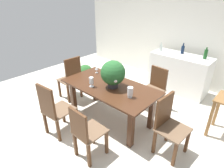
% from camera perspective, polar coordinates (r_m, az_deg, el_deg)
% --- Properties ---
extents(ground_plane, '(7.04, 7.04, 0.00)m').
position_cam_1_polar(ground_plane, '(4.00, 0.36, -9.83)').
color(ground_plane, silver).
extents(back_wall, '(6.40, 0.10, 2.60)m').
position_cam_1_polar(back_wall, '(5.54, 19.30, 14.02)').
color(back_wall, silver).
rests_on(back_wall, ground).
extents(dining_table, '(1.84, 0.95, 0.77)m').
position_cam_1_polar(dining_table, '(3.59, -0.69, -2.30)').
color(dining_table, '#422616').
rests_on(dining_table, ground).
extents(chair_foot_end, '(0.46, 0.49, 0.99)m').
position_cam_1_polar(chair_foot_end, '(3.08, 16.76, -11.13)').
color(chair_foot_end, '#4C2D19').
rests_on(chair_foot_end, ground).
extents(chair_head_end, '(0.47, 0.45, 1.06)m').
position_cam_1_polar(chair_head_end, '(4.45, -12.28, 2.15)').
color(chair_head_end, '#4C2D19').
rests_on(chair_head_end, ground).
extents(chair_near_right, '(0.41, 0.45, 0.93)m').
position_cam_1_polar(chair_near_right, '(2.87, -8.13, -14.21)').
color(chair_near_right, '#4C2D19').
rests_on(chair_near_right, ground).
extents(chair_far_right, '(0.47, 0.48, 0.93)m').
position_cam_1_polar(chair_far_right, '(4.14, 12.96, -0.74)').
color(chair_far_right, '#4C2D19').
rests_on(chair_far_right, ground).
extents(chair_near_left, '(0.48, 0.52, 1.03)m').
position_cam_1_polar(chair_near_left, '(3.39, -17.46, -7.14)').
color(chair_near_left, '#4C2D19').
rests_on(chair_near_left, ground).
extents(flower_centerpiece, '(0.45, 0.45, 0.51)m').
position_cam_1_polar(flower_centerpiece, '(3.36, 0.30, 3.28)').
color(flower_centerpiece, '#333338').
rests_on(flower_centerpiece, dining_table).
extents(crystal_vase_left, '(0.10, 0.10, 0.19)m').
position_cam_1_polar(crystal_vase_left, '(3.11, 5.57, -2.32)').
color(crystal_vase_left, silver).
rests_on(crystal_vase_left, dining_table).
extents(crystal_vase_center_near, '(0.08, 0.08, 0.19)m').
position_cam_1_polar(crystal_vase_center_near, '(3.46, -6.32, 0.88)').
color(crystal_vase_center_near, silver).
rests_on(crystal_vase_center_near, dining_table).
extents(wine_glass, '(0.07, 0.07, 0.15)m').
position_cam_1_polar(wine_glass, '(4.06, -4.76, 4.86)').
color(wine_glass, silver).
rests_on(wine_glass, dining_table).
extents(kitchen_counter, '(1.44, 0.61, 0.96)m').
position_cam_1_polar(kitchen_counter, '(5.09, 19.72, 3.10)').
color(kitchen_counter, silver).
rests_on(kitchen_counter, ground).
extents(wine_bottle_clear, '(0.08, 0.08, 0.27)m').
position_cam_1_polar(wine_bottle_clear, '(4.85, 26.68, 8.16)').
color(wine_bottle_clear, '#194C1E').
rests_on(wine_bottle_clear, kitchen_counter).
extents(wine_bottle_tall, '(0.08, 0.08, 0.26)m').
position_cam_1_polar(wine_bottle_tall, '(5.05, 20.78, 9.82)').
color(wine_bottle_tall, '#0F1E38').
rests_on(wine_bottle_tall, kitchen_counter).
extents(wine_bottle_green, '(0.07, 0.07, 0.23)m').
position_cam_1_polar(wine_bottle_green, '(5.11, 14.71, 10.70)').
color(wine_bottle_green, '#B2BFB7').
rests_on(wine_bottle_green, kitchen_counter).
extents(potted_plant_floor, '(0.42, 0.42, 0.56)m').
position_cam_1_polar(potted_plant_floor, '(5.26, -8.12, 3.23)').
color(potted_plant_floor, '#423D38').
rests_on(potted_plant_floor, ground).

